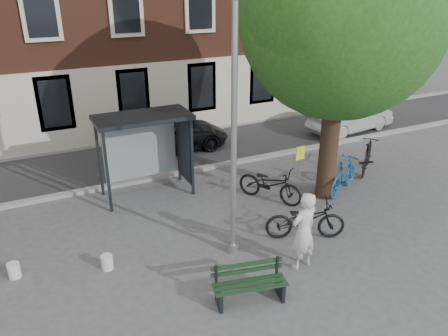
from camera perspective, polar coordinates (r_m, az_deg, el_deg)
ground at (r=11.24m, az=1.15°, el=-10.85°), size 90.00×90.00×0.00m
road at (r=17.04m, az=-9.53°, el=1.46°), size 40.00×4.00×0.01m
curb_near at (r=15.26m, az=-7.35°, el=-0.91°), size 40.00×0.25×0.12m
curb_far at (r=18.83m, az=-11.33°, el=3.69°), size 40.00×0.25×0.12m
lamppost at (r=9.92m, az=1.28°, el=2.50°), size 0.28×0.35×6.11m
tree_right at (r=12.68m, az=15.70°, el=19.49°), size 5.76×5.60×8.20m
bus_shelter at (r=13.61m, az=-8.95°, el=4.32°), size 2.85×1.45×2.62m
painter at (r=10.36m, az=10.35°, el=-8.10°), size 0.79×0.59×1.96m
bench at (r=9.60m, az=3.32°, el=-15.02°), size 1.65×0.83×0.81m
bike_a at (r=11.68m, az=10.58°, el=-6.64°), size 2.21×1.51×1.10m
bike_b at (r=14.38m, az=15.40°, el=-0.94°), size 1.95×1.39×1.15m
bike_c at (r=13.42m, az=6.04°, el=-2.09°), size 1.77×2.18×1.11m
bike_d at (r=16.15m, az=18.22°, el=1.48°), size 1.83×1.66×1.16m
car_dark at (r=17.54m, az=-6.61°, el=4.41°), size 4.52×2.32×1.22m
car_silver at (r=20.27m, az=16.24°, el=6.49°), size 4.30×2.00×1.37m
bucket_a at (r=10.92m, az=-15.03°, el=-11.79°), size 0.31×0.31×0.36m
bucket_c at (r=11.39m, az=-25.74°, el=-11.95°), size 0.29×0.29×0.36m
notice_sign at (r=13.18m, az=9.84°, el=0.66°), size 0.31×0.07×1.81m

